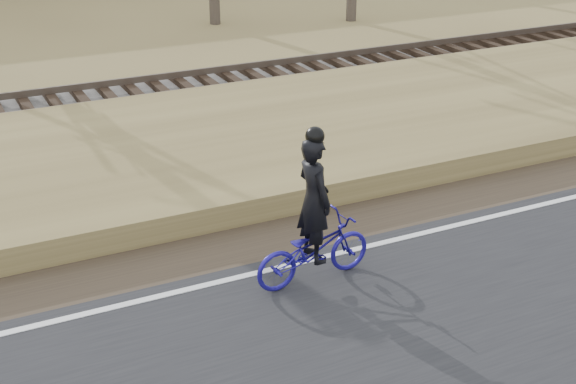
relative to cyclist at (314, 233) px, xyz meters
name	(u,v)px	position (x,y,z in m)	size (l,w,h in m)	color
ground	(136,314)	(-2.50, 0.31, -0.80)	(120.00, 120.00, 0.00)	#96854C
edge_line	(132,303)	(-2.50, 0.51, -0.73)	(120.00, 0.12, 0.01)	silver
shoulder	(113,273)	(-2.50, 1.51, -0.78)	(120.00, 1.60, 0.04)	#473A2B
embankment	(68,186)	(-2.50, 4.51, -0.58)	(120.00, 5.00, 0.44)	#96854C
ballast	(30,123)	(-2.50, 8.31, -0.57)	(120.00, 3.00, 0.45)	slate
railroad	(28,109)	(-2.50, 8.31, -0.27)	(120.00, 2.40, 0.29)	black
cyclist	(314,233)	(0.00, 0.00, 0.00)	(1.84, 0.76, 2.30)	navy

